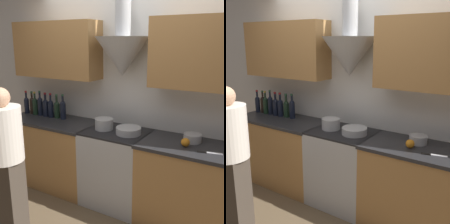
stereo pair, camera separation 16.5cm
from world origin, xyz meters
TOP-DOWN VIEW (x-y plane):
  - ground_plane at (0.00, 0.00)m, footprint 12.00×12.00m
  - wall_back at (0.00, 0.59)m, footprint 8.40×0.62m
  - counter_left at (-0.98, 0.33)m, footprint 1.25×0.62m
  - counter_right at (0.99, 0.33)m, footprint 1.28×0.62m
  - stove_range at (0.00, 0.33)m, footprint 0.72×0.60m
  - wine_bottle_0 at (-1.51, 0.40)m, footprint 0.07×0.07m
  - wine_bottle_1 at (-1.42, 0.42)m, footprint 0.07×0.07m
  - wine_bottle_2 at (-1.34, 0.40)m, footprint 0.07×0.07m
  - wine_bottle_3 at (-1.25, 0.41)m, footprint 0.07×0.07m
  - wine_bottle_4 at (-1.16, 0.41)m, footprint 0.08×0.08m
  - wine_bottle_5 at (-1.07, 0.41)m, footprint 0.07×0.07m
  - wine_bottle_6 at (-0.97, 0.42)m, footprint 0.08×0.08m
  - wine_bottle_7 at (-0.86, 0.42)m, footprint 0.07×0.07m
  - stock_pot at (-0.16, 0.33)m, footprint 0.22×0.22m
  - mixing_bowl at (0.16, 0.32)m, footprint 0.28×0.28m
  - orange_fruit at (0.82, 0.26)m, footprint 0.09×0.09m
  - saucepan at (0.84, 0.43)m, footprint 0.18×0.18m
  - chefs_knife at (1.07, 0.21)m, footprint 0.23×0.08m
  - person_foreground_left at (-0.64, -0.70)m, footprint 0.36×0.36m

SIDE VIEW (x-z plane):
  - ground_plane at x=0.00m, z-range 0.00..0.00m
  - counter_right at x=0.99m, z-range 0.00..0.91m
  - counter_left at x=-0.98m, z-range 0.00..0.91m
  - stove_range at x=0.00m, z-range 0.00..0.91m
  - person_foreground_left at x=-0.64m, z-range 0.07..1.58m
  - chefs_knife at x=1.07m, z-range 0.91..0.92m
  - mixing_bowl at x=0.16m, z-range 0.91..0.99m
  - saucepan at x=0.84m, z-range 0.91..0.99m
  - orange_fruit at x=0.82m, z-range 0.91..0.99m
  - stock_pot at x=-0.16m, z-range 0.91..1.04m
  - wine_bottle_6 at x=-0.97m, z-range 0.87..1.19m
  - wine_bottle_0 at x=-1.51m, z-range 0.88..1.20m
  - wine_bottle_1 at x=-1.42m, z-range 0.88..1.20m
  - wine_bottle_4 at x=-1.16m, z-range 0.88..1.20m
  - wine_bottle_5 at x=-1.07m, z-range 0.88..1.20m
  - wine_bottle_2 at x=-1.34m, z-range 0.88..1.20m
  - wine_bottle_7 at x=-0.86m, z-range 0.88..1.21m
  - wine_bottle_3 at x=-1.25m, z-range 0.88..1.22m
  - wall_back at x=0.00m, z-range 0.18..2.78m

